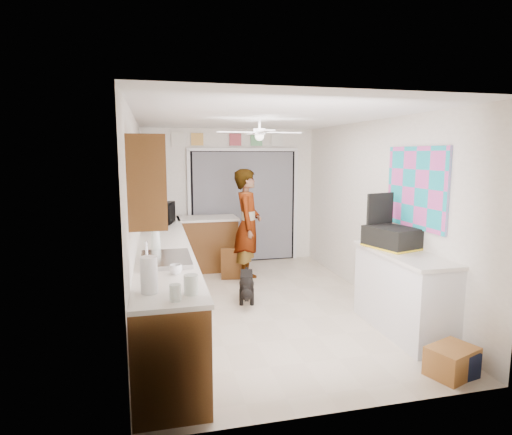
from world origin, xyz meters
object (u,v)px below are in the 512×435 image
paper_towel_roll (149,275)px  microwave (158,214)px  suitcase (392,238)px  man (248,225)px  navy_crate (452,363)px  soap_bottle (156,237)px  cardboard_box (452,361)px  cup (176,269)px  dog (247,285)px

paper_towel_roll → microwave: bearing=88.2°
suitcase → man: (-1.27, 2.16, -0.16)m
microwave → suitcase: (2.66, -2.38, -0.05)m
microwave → navy_crate: bearing=-130.1°
soap_bottle → paper_towel_roll: soap_bottle is taller
paper_towel_roll → suitcase: (2.77, 1.05, -0.02)m
microwave → cardboard_box: bearing=-130.1°
cup → dog: bearing=59.0°
suitcase → navy_crate: bearing=-110.0°
man → paper_towel_roll: bearing=173.1°
microwave → paper_towel_roll: microwave is taller
soap_bottle → man: bearing=48.3°
paper_towel_roll → dog: (1.26, 2.21, -0.86)m
cup → dog: 2.14m
microwave → soap_bottle: (-0.05, -1.84, -0.02)m
cup → cardboard_box: bearing=-15.5°
soap_bottle → man: 2.17m
microwave → navy_crate: microwave is taller
suitcase → man: size_ratio=0.32×
navy_crate → suitcase: bearing=86.7°
cardboard_box → paper_towel_roll: bearing=176.0°
suitcase → navy_crate: (-0.07, -1.24, -0.94)m
soap_bottle → cup: (0.17, -1.10, -0.10)m
cardboard_box → man: 3.68m
navy_crate → man: (-1.20, 3.39, 0.79)m
cardboard_box → navy_crate: (-0.00, 0.00, -0.02)m
cardboard_box → man: bearing=109.4°
microwave → soap_bottle: size_ratio=2.03×
microwave → cup: 2.94m
navy_crate → man: size_ratio=0.21×
microwave → man: 1.42m
cup → paper_towel_roll: bearing=-115.1°
navy_crate → dog: bearing=120.8°
cup → navy_crate: 2.70m
suitcase → man: 2.51m
suitcase → dog: (-1.50, 1.16, -0.83)m
microwave → paper_towel_roll: bearing=-167.5°
navy_crate → soap_bottle: bearing=146.0°
paper_towel_roll → navy_crate: (2.69, -0.19, -0.97)m
soap_bottle → paper_towel_roll: 1.59m
cup → dog: cup is taller
paper_towel_roll → man: size_ratio=0.16×
microwave → cup: microwave is taller
soap_bottle → navy_crate: size_ratio=0.77×
cup → navy_crate: bearing=-15.5°
navy_crate → dog: dog is taller
cup → paper_towel_roll: 0.55m
man → dog: (-0.23, -0.99, -0.67)m
microwave → suitcase: 3.57m
suitcase → dog: 2.07m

